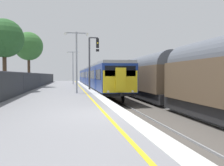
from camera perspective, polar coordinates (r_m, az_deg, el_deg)
ground at (r=10.44m, az=15.16°, el=-9.91°), size 17.40×110.00×1.21m
commuter_train_at_platform at (r=37.92m, az=-4.23°, el=1.50°), size 2.83×40.00×3.81m
freight_train_adjacent_track at (r=24.49m, az=8.62°, el=1.64°), size 2.60×38.01×4.44m
signal_gantry at (r=25.46m, az=-4.76°, el=6.09°), size 1.10×0.24×5.45m
platform_lamp_mid at (r=20.40m, az=-8.33°, el=6.15°), size 2.00×0.20×5.09m
platform_lamp_far at (r=40.30m, az=-9.16°, el=4.24°), size 2.00×0.20×5.37m
background_tree_left at (r=32.44m, az=-19.05°, el=8.00°), size 3.54×3.54×6.90m
background_tree_centre at (r=24.30m, az=-24.38°, el=9.28°), size 3.51×3.60×6.62m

